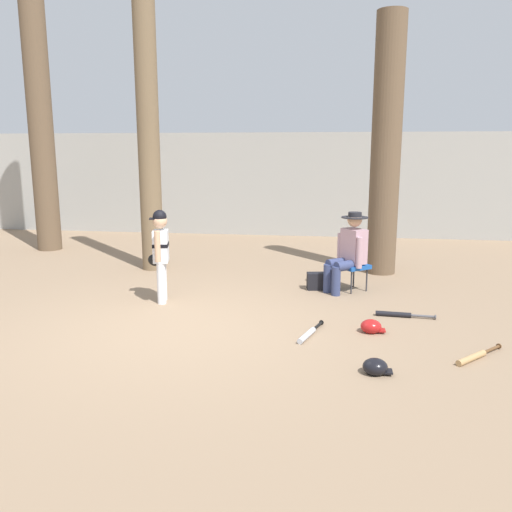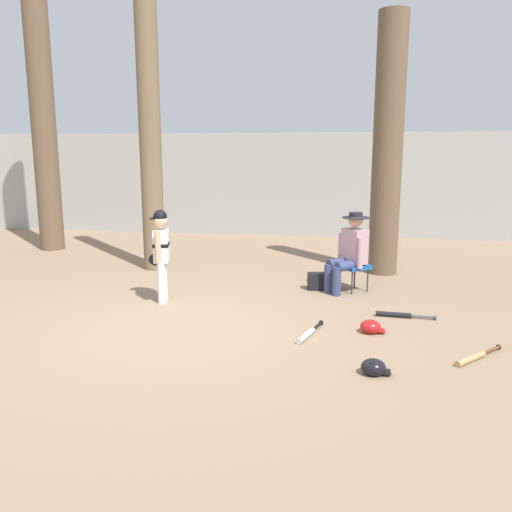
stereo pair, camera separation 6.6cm
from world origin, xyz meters
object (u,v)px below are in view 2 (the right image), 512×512
(bat_wood_tan, at_px, (474,357))
(batting_helmet_red, at_px, (371,327))
(bat_aluminum_silver, at_px, (308,334))
(tree_behind_spectator, at_px, (387,166))
(folding_stool, at_px, (354,267))
(bat_black_composite, at_px, (398,315))
(young_ballplayer, at_px, (161,250))
(tree_far_left, at_px, (43,111))
(batting_helmet_black, at_px, (374,367))
(handbag_beside_stool, at_px, (319,281))
(tree_near_player, at_px, (149,104))
(seated_spectator, at_px, (349,250))

(bat_wood_tan, height_order, batting_helmet_red, batting_helmet_red)
(bat_aluminum_silver, bearing_deg, tree_behind_spectator, 72.34)
(folding_stool, bearing_deg, bat_black_composite, -66.71)
(young_ballplayer, xyz_separation_m, tree_far_left, (-3.66, 3.51, 2.15))
(batting_helmet_black, relative_size, batting_helmet_red, 0.98)
(tree_behind_spectator, distance_m, folding_stool, 2.03)
(batting_helmet_red, bearing_deg, handbag_beside_stool, 109.74)
(tree_behind_spectator, distance_m, bat_aluminum_silver, 4.04)
(batting_helmet_black, bearing_deg, bat_black_composite, 76.99)
(bat_aluminum_silver, bearing_deg, handbag_beside_stool, 88.68)
(folding_stool, relative_size, bat_aluminum_silver, 0.78)
(batting_helmet_black, bearing_deg, bat_wood_tan, 25.86)
(tree_near_player, height_order, bat_aluminum_silver, tree_near_player)
(young_ballplayer, height_order, tree_far_left, tree_far_left)
(handbag_beside_stool, bearing_deg, bat_black_composite, -49.42)
(seated_spectator, height_order, tree_far_left, tree_far_left)
(batting_helmet_black, distance_m, batting_helmet_red, 1.19)
(seated_spectator, height_order, bat_black_composite, seated_spectator)
(young_ballplayer, distance_m, seated_spectator, 2.78)
(tree_far_left, height_order, bat_aluminum_silver, tree_far_left)
(seated_spectator, relative_size, batting_helmet_black, 4.23)
(bat_aluminum_silver, bearing_deg, folding_stool, 75.19)
(tree_far_left, bearing_deg, tree_behind_spectator, -10.10)
(bat_wood_tan, bearing_deg, bat_black_composite, 114.63)
(young_ballplayer, height_order, bat_wood_tan, young_ballplayer)
(folding_stool, xyz_separation_m, handbag_beside_stool, (-0.52, -0.02, -0.23))
(tree_near_player, xyz_separation_m, tree_behind_spectator, (4.03, 0.28, -1.03))
(bat_wood_tan, bearing_deg, young_ballplayer, 157.56)
(tree_near_player, bearing_deg, batting_helmet_red, -38.38)
(tree_behind_spectator, xyz_separation_m, batting_helmet_red, (-0.37, -3.19, -1.77))
(seated_spectator, xyz_separation_m, batting_helmet_black, (0.19, -3.03, -0.57))
(batting_helmet_red, bearing_deg, young_ballplayer, 162.51)
(folding_stool, xyz_separation_m, bat_wood_tan, (1.15, -2.59, -0.33))
(tree_near_player, distance_m, seated_spectator, 4.23)
(young_ballplayer, relative_size, handbag_beside_stool, 3.84)
(batting_helmet_black, height_order, batting_helmet_red, batting_helmet_red)
(bat_black_composite, xyz_separation_m, batting_helmet_red, (-0.38, -0.64, 0.04))
(bat_aluminum_silver, bearing_deg, bat_black_composite, 38.95)
(bat_black_composite, bearing_deg, young_ballplayer, 175.52)
(bat_aluminum_silver, bearing_deg, bat_wood_tan, -14.33)
(tree_near_player, bearing_deg, bat_black_composite, -29.15)
(tree_near_player, xyz_separation_m, batting_helmet_black, (3.62, -4.09, -2.80))
(bat_black_composite, bearing_deg, handbag_beside_stool, 130.58)
(young_ballplayer, xyz_separation_m, bat_aluminum_silver, (2.13, -1.15, -0.71))
(handbag_beside_stool, height_order, batting_helmet_red, handbag_beside_stool)
(bat_black_composite, height_order, batting_helmet_black, batting_helmet_black)
(bat_aluminum_silver, bearing_deg, batting_helmet_red, 19.09)
(batting_helmet_red, bearing_deg, bat_black_composite, 59.24)
(tree_near_player, bearing_deg, handbag_beside_stool, -18.88)
(folding_stool, bearing_deg, tree_near_player, 164.01)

